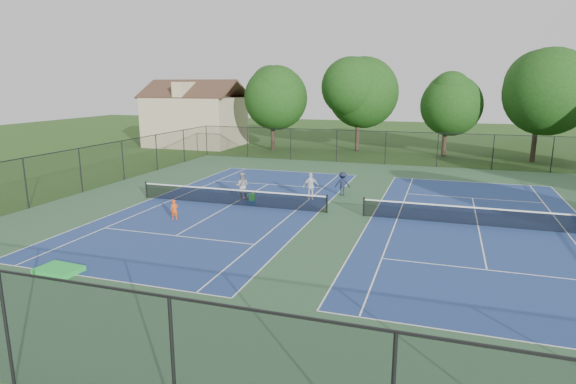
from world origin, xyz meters
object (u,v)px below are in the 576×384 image
(clapboard_house, at_px, (196,119))
(ball_hopper, at_px, (252,197))
(ball_crate, at_px, (252,202))
(tree_back_c, at_px, (447,101))
(child_player, at_px, (174,210))
(tree_back_b, at_px, (359,89))
(bystander_a, at_px, (311,186))
(tree_back_d, at_px, (540,88))
(tree_back_a, at_px, (273,94))
(instructor, at_px, (242,186))
(bystander_b, at_px, (343,184))

(clapboard_house, xyz_separation_m, ball_hopper, (17.17, -24.56, -2.60))
(ball_crate, distance_m, ball_hopper, 0.35)
(tree_back_c, height_order, clapboard_house, tree_back_c)
(child_player, xyz_separation_m, ball_hopper, (2.72, 4.35, -0.06))
(ball_hopper, bearing_deg, ball_crate, 0.00)
(tree_back_b, relative_size, bystander_a, 5.74)
(tree_back_d, bearing_deg, ball_crate, -128.63)
(bystander_a, relative_size, ball_crate, 4.27)
(clapboard_house, height_order, ball_hopper, clapboard_house)
(tree_back_a, distance_m, child_player, 28.79)
(clapboard_house, bearing_deg, ball_hopper, -55.03)
(tree_back_c, relative_size, bystander_a, 4.81)
(tree_back_b, distance_m, instructor, 25.21)
(child_player, xyz_separation_m, instructor, (1.57, 5.54, 0.30))
(tree_back_a, height_order, ball_crate, tree_back_a)
(tree_back_b, height_order, child_player, tree_back_b)
(instructor, bearing_deg, ball_crate, 119.06)
(tree_back_d, xyz_separation_m, instructor, (-19.98, -22.37, -5.97))
(tree_back_d, xyz_separation_m, bystander_a, (-15.79, -21.19, -5.95))
(child_player, bearing_deg, tree_back_c, 44.64)
(bystander_b, bearing_deg, bystander_a, 40.86)
(bystander_b, bearing_deg, tree_back_c, -113.03)
(ball_crate, xyz_separation_m, ball_hopper, (0.00, 0.00, 0.35))
(bystander_a, bearing_deg, tree_back_a, -95.77)
(tree_back_a, height_order, bystander_a, tree_back_a)
(tree_back_a, bearing_deg, clapboard_house, 174.29)
(clapboard_house, bearing_deg, tree_back_a, -5.71)
(tree_back_a, distance_m, bystander_a, 24.08)
(clapboard_house, bearing_deg, child_player, -63.44)
(child_player, bearing_deg, ball_hopper, 37.70)
(tree_back_b, distance_m, child_player, 30.85)
(tree_back_a, distance_m, ball_hopper, 25.24)
(bystander_a, height_order, ball_crate, bystander_a)
(clapboard_house, bearing_deg, instructor, -55.56)
(ball_crate, bearing_deg, tree_back_a, 106.94)
(tree_back_d, bearing_deg, tree_back_b, 173.29)
(tree_back_b, height_order, ball_hopper, tree_back_b)
(instructor, bearing_deg, tree_back_b, -112.00)
(bystander_a, height_order, bystander_b, bystander_a)
(bystander_a, bearing_deg, tree_back_c, -140.85)
(tree_back_b, bearing_deg, ball_crate, -94.09)
(tree_back_a, xyz_separation_m, clapboard_house, (-10.00, 1.00, -2.95))
(bystander_a, bearing_deg, bystander_b, -164.33)
(clapboard_house, relative_size, ball_crate, 26.41)
(tree_back_c, distance_m, bystander_b, 21.80)
(bystander_a, bearing_deg, tree_back_b, -118.51)
(tree_back_b, bearing_deg, tree_back_c, -6.34)
(tree_back_d, height_order, bystander_b, tree_back_d)
(tree_back_b, bearing_deg, tree_back_a, -167.47)
(tree_back_d, xyz_separation_m, bystander_b, (-14.12, -19.39, -6.04))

